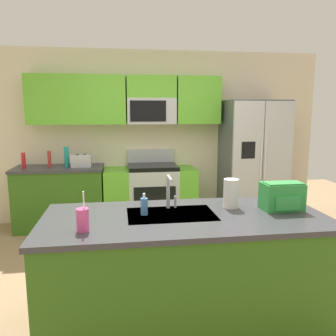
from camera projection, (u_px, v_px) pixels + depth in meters
ground_plane at (179, 279)px, 3.47m from camera, size 9.00×9.00×0.00m
kitchen_wall_unit at (147, 125)px, 5.23m from camera, size 5.20×0.43×2.60m
back_counter at (60, 197)px, 4.94m from camera, size 1.26×0.63×0.90m
range_oven at (150, 195)px, 5.13m from camera, size 1.36×0.61×1.10m
refrigerator at (253, 162)px, 5.21m from camera, size 0.90×0.76×1.85m
island_counter at (185, 270)px, 2.69m from camera, size 2.18×0.97×0.90m
toaster at (81, 161)px, 4.85m from camera, size 0.28×0.16×0.18m
pepper_mill at (49, 159)px, 4.83m from camera, size 0.05×0.05×0.23m
bottle_teal at (67, 157)px, 4.82m from camera, size 0.07×0.07×0.29m
bottle_red at (24, 161)px, 4.73m from camera, size 0.06×0.06×0.22m
sink_faucet at (169, 189)px, 2.76m from camera, size 0.09×0.21×0.28m
drink_cup_pink at (83, 220)px, 2.26m from camera, size 0.08×0.08×0.28m
soap_dispenser at (144, 206)px, 2.62m from camera, size 0.06×0.06×0.17m
paper_towel_roll at (231, 193)px, 2.81m from camera, size 0.12×0.12×0.24m
backpack at (282, 196)px, 2.75m from camera, size 0.32×0.22×0.23m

